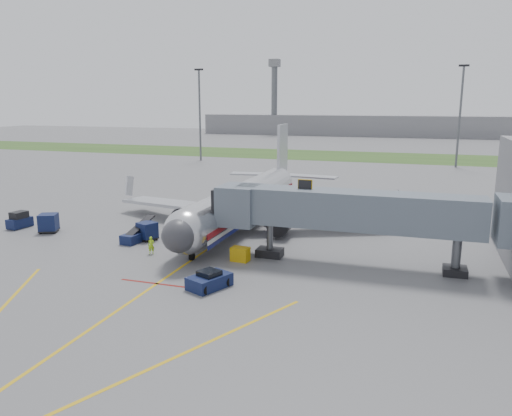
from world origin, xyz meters
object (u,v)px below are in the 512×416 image
(airliner, at_px, (244,201))
(pushback_tug, at_px, (209,281))
(baggage_tug, at_px, (20,221))
(ramp_worker, at_px, (151,245))
(belt_loader, at_px, (137,236))

(airliner, xyz_separation_m, pushback_tug, (4.00, -18.75, -2.11))
(airliner, distance_m, baggage_tug, 24.00)
(pushback_tug, relative_size, ramp_worker, 2.30)
(airliner, relative_size, ramp_worker, 22.93)
(pushback_tug, bearing_deg, airliner, 102.03)
(baggage_tug, relative_size, belt_loader, 0.61)
(airliner, distance_m, pushback_tug, 19.29)
(baggage_tug, bearing_deg, pushback_tug, -20.60)
(pushback_tug, distance_m, ramp_worker, 10.06)
(pushback_tug, relative_size, belt_loader, 0.82)
(ramp_worker, bearing_deg, baggage_tug, 146.23)
(pushback_tug, bearing_deg, ramp_worker, 143.84)
(airliner, distance_m, ramp_worker, 13.59)
(baggage_tug, relative_size, ramp_worker, 1.70)
(belt_loader, bearing_deg, pushback_tug, -38.57)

